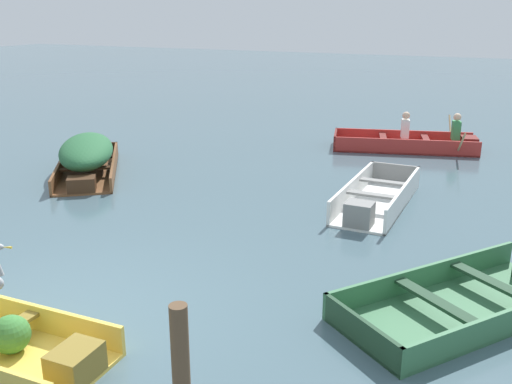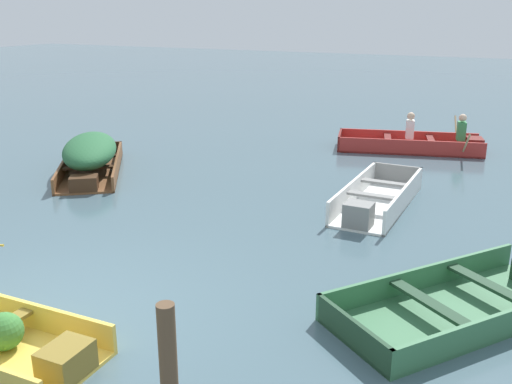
{
  "view_description": "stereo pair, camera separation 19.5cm",
  "coord_description": "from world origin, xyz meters",
  "px_view_note": "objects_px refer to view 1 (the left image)",
  "views": [
    {
      "loc": [
        4.3,
        -4.09,
        3.27
      ],
      "look_at": [
        0.48,
        4.16,
        0.35
      ],
      "focal_mm": 40.0,
      "sensor_mm": 36.0,
      "label": 1
    },
    {
      "loc": [
        4.47,
        -4.0,
        3.27
      ],
      "look_at": [
        0.48,
        4.16,
        0.35
      ],
      "focal_mm": 40.0,
      "sensor_mm": 36.0,
      "label": 2
    }
  ],
  "objects_px": {
    "skiff_wooden_brown_near_moored": "(87,154)",
    "rowboat_red_with_crew": "(413,142)",
    "skiff_white_mid_moored": "(375,199)",
    "mooring_post": "(180,357)",
    "skiff_green_far_moored": "(473,300)"
  },
  "relations": [
    {
      "from": "skiff_white_mid_moored",
      "to": "rowboat_red_with_crew",
      "type": "xyz_separation_m",
      "value": [
        -0.18,
        4.62,
        0.03
      ]
    },
    {
      "from": "skiff_green_far_moored",
      "to": "mooring_post",
      "type": "bearing_deg",
      "value": -126.52
    },
    {
      "from": "skiff_white_mid_moored",
      "to": "skiff_green_far_moored",
      "type": "distance_m",
      "value": 3.5
    },
    {
      "from": "mooring_post",
      "to": "skiff_white_mid_moored",
      "type": "bearing_deg",
      "value": 87.35
    },
    {
      "from": "skiff_white_mid_moored",
      "to": "mooring_post",
      "type": "distance_m",
      "value": 5.85
    },
    {
      "from": "skiff_white_mid_moored",
      "to": "skiff_green_far_moored",
      "type": "xyz_separation_m",
      "value": [
        1.84,
        -2.98,
        -0.05
      ]
    },
    {
      "from": "skiff_wooden_brown_near_moored",
      "to": "skiff_green_far_moored",
      "type": "xyz_separation_m",
      "value": [
        7.79,
        -2.59,
        -0.31
      ]
    },
    {
      "from": "mooring_post",
      "to": "skiff_green_far_moored",
      "type": "bearing_deg",
      "value": 53.48
    },
    {
      "from": "skiff_wooden_brown_near_moored",
      "to": "mooring_post",
      "type": "bearing_deg",
      "value": -43.79
    },
    {
      "from": "skiff_white_mid_moored",
      "to": "mooring_post",
      "type": "height_order",
      "value": "mooring_post"
    },
    {
      "from": "skiff_white_mid_moored",
      "to": "rowboat_red_with_crew",
      "type": "relative_size",
      "value": 0.77
    },
    {
      "from": "skiff_wooden_brown_near_moored",
      "to": "rowboat_red_with_crew",
      "type": "relative_size",
      "value": 0.89
    },
    {
      "from": "skiff_white_mid_moored",
      "to": "mooring_post",
      "type": "xyz_separation_m",
      "value": [
        -0.27,
        -5.83,
        0.34
      ]
    },
    {
      "from": "skiff_green_far_moored",
      "to": "rowboat_red_with_crew",
      "type": "bearing_deg",
      "value": 104.94
    },
    {
      "from": "skiff_wooden_brown_near_moored",
      "to": "rowboat_red_with_crew",
      "type": "bearing_deg",
      "value": 41.02
    }
  ]
}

